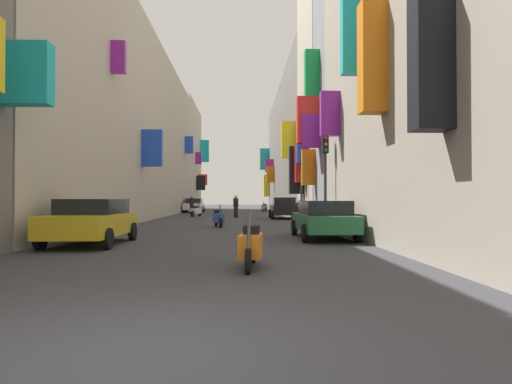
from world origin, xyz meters
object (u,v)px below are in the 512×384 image
parked_car_yellow (92,220)px  pedestrian_near_left (236,207)px  scooter_white (196,211)px  scooter_orange (251,245)px  traffic_light_far_corner (325,166)px  parked_car_black (283,208)px  parked_car_green (323,218)px  traffic_light_near_corner (301,174)px  pedestrian_crossing (192,205)px  scooter_blue (218,218)px  scooter_silver (264,207)px  parked_car_white (194,205)px

parked_car_yellow → pedestrian_near_left: (4.19, 18.65, 0.09)m
scooter_white → scooter_orange: size_ratio=1.03×
traffic_light_far_corner → parked_car_yellow: bearing=-149.3°
parked_car_black → scooter_white: 7.27m
parked_car_green → traffic_light_near_corner: (0.71, 10.72, 2.20)m
parked_car_yellow → traffic_light_far_corner: 9.78m
parked_car_yellow → scooter_orange: parked_car_yellow is taller
parked_car_green → scooter_white: bearing=109.1°
pedestrian_crossing → traffic_light_far_corner: 22.72m
parked_car_yellow → traffic_light_far_corner: bearing=30.7°
scooter_white → traffic_light_far_corner: size_ratio=0.47×
parked_car_green → scooter_white: 19.89m
traffic_light_far_corner → scooter_blue: bearing=146.1°
parked_car_green → traffic_light_far_corner: 3.85m
pedestrian_near_left → scooter_white: bearing=149.2°
scooter_blue → pedestrian_near_left: size_ratio=1.11×
pedestrian_crossing → pedestrian_near_left: size_ratio=1.03×
parked_car_yellow → parked_car_black: bearing=66.4°
parked_car_black → scooter_orange: bearing=-97.2°
parked_car_green → scooter_silver: bearing=90.8°
scooter_silver → parked_car_green: bearing=-89.2°
parked_car_green → scooter_orange: (-2.71, -6.43, -0.26)m
parked_car_white → traffic_light_far_corner: traffic_light_far_corner is taller
pedestrian_crossing → scooter_silver: bearing=48.8°
parked_car_black → pedestrian_near_left: size_ratio=2.45×
scooter_silver → scooter_blue: 26.23m
traffic_light_near_corner → pedestrian_crossing: bearing=121.2°
scooter_white → pedestrian_near_left: 3.68m
scooter_orange → scooter_silver: bearing=86.6°
parked_car_black → scooter_silver: 16.67m
parked_car_white → scooter_silver: size_ratio=2.15×
parked_car_yellow → parked_car_green: bearing=12.9°
parked_car_white → pedestrian_crossing: size_ratio=2.34×
pedestrian_near_left → parked_car_yellow: bearing=-102.7°
scooter_white → pedestrian_crossing: (-1.00, 5.46, 0.40)m
pedestrian_crossing → parked_car_black: bearing=-48.7°
scooter_blue → pedestrian_near_left: bearing=86.1°
scooter_blue → parked_car_yellow: bearing=-113.2°
parked_car_white → parked_car_black: bearing=-60.5°
parked_car_black → parked_car_white: parked_car_black is taller
parked_car_yellow → pedestrian_near_left: bearing=77.3°
parked_car_yellow → scooter_white: size_ratio=2.13×
scooter_blue → traffic_light_near_corner: bearing=42.5°
scooter_white → pedestrian_near_left: bearing=-30.8°
scooter_silver → traffic_light_near_corner: bearing=-87.0°
parked_car_black → traffic_light_near_corner: 5.42m
scooter_silver → pedestrian_near_left: bearing=-100.7°
parked_car_white → scooter_blue: (3.79, -23.33, -0.30)m
scooter_white → scooter_orange: same height
scooter_silver → scooter_white: (-6.06, -13.52, 0.00)m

